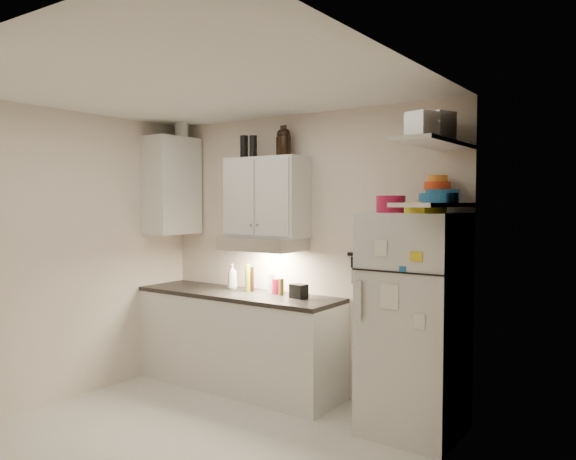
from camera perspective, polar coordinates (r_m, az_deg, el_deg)
The scene contains 36 objects.
floor at distance 4.46m, azimuth -9.96°, elevation -20.83°, with size 3.20×3.00×0.02m, color silver.
ceiling at distance 4.17m, azimuth -10.27°, elevation 14.28°, with size 3.20×3.00×0.02m, color white.
back_wall at distance 5.29m, azimuth 1.58°, elevation -2.37°, with size 3.20×0.02×2.60m, color beige.
left_wall at distance 5.37m, azimuth -22.33°, elevation -2.49°, with size 0.02×3.00×2.60m, color beige.
right_wall at distance 3.19m, azimuth 10.83°, elevation -5.82°, with size 0.02×3.00×2.60m, color beige.
base_cabinet at distance 5.51m, azimuth -5.13°, elevation -11.24°, with size 2.10×0.60×0.88m, color silver.
countertop at distance 5.42m, azimuth -5.15°, elevation -6.52°, with size 2.10×0.62×0.04m, color black.
upper_cabinet at distance 5.30m, azimuth -2.18°, elevation 3.33°, with size 0.80×0.33×0.75m, color silver.
side_cabinet at distance 5.96m, azimuth -11.73°, elevation 4.42°, with size 0.33×0.55×1.00m, color silver.
range_hood at distance 5.26m, azimuth -2.60°, elevation -1.41°, with size 0.76×0.46×0.12m, color silver.
fridge at distance 4.46m, azimuth 12.69°, elevation -9.24°, with size 0.70×0.68×1.70m, color silver.
shelf_hi at distance 4.19m, azimuth 14.74°, elevation 8.52°, with size 0.30×0.95×0.03m, color silver.
shelf_lo at distance 4.17m, azimuth 14.67°, elevation 2.49°, with size 0.30×0.95×0.03m, color silver.
knife_strip at distance 4.91m, azimuth 8.25°, elevation -2.55°, with size 0.42×0.02×0.03m, color black.
dutch_oven at distance 4.36m, azimuth 10.40°, elevation 2.61°, with size 0.22×0.22×0.13m, color #AD143D.
book_stack at distance 4.15m, azimuth 13.78°, elevation 2.22°, with size 0.19×0.24×0.08m, color yellow.
spice_jar at distance 4.26m, azimuth 12.87°, elevation 2.32°, with size 0.05×0.05×0.09m, color silver.
stock_pot at distance 4.51m, azimuth 15.20°, elevation 9.42°, with size 0.25×0.25×0.18m, color silver.
tin_a at distance 4.17m, azimuth 14.92°, elevation 10.12°, with size 0.20×0.18×0.20m, color #AAAAAD.
tin_b at distance 3.93m, azimuth 13.45°, elevation 10.38°, with size 0.17×0.17×0.17m, color #AAAAAD.
bowl_teal at distance 4.47m, azimuth 15.41°, elevation 3.34°, with size 0.25×0.25×0.10m, color #1A598F.
bowl_orange at distance 4.52m, azimuth 14.92°, elevation 4.37°, with size 0.20×0.20×0.06m, color #E53F15.
bowl_yellow at distance 4.52m, azimuth 14.92°, elevation 5.07°, with size 0.16×0.16×0.05m, color orange.
plates at distance 4.09m, azimuth 15.03°, elevation 3.17°, with size 0.27×0.27×0.07m, color #1A598F.
growler_a at distance 5.29m, azimuth -0.60°, elevation 8.87°, with size 0.11×0.11×0.27m, color black, non-canonical shape.
growler_b at distance 5.25m, azimuth -0.33°, elevation 8.91°, with size 0.11×0.11×0.27m, color black, non-canonical shape.
thermos_a at distance 5.35m, azimuth -3.56°, elevation 8.45°, with size 0.07×0.07×0.21m, color black.
thermos_b at distance 5.50m, azimuth -4.48°, elevation 8.38°, with size 0.08×0.08×0.22m, color black.
side_jar at distance 6.01m, azimuth -10.76°, elevation 10.06°, with size 0.14×0.14×0.18m, color silver.
soap_bottle at distance 5.59m, azimuth -5.68°, elevation -4.57°, with size 0.11×0.11×0.28m, color silver.
pepper_mill at distance 5.21m, azimuth -0.69°, elevation -5.80°, with size 0.05×0.05×0.15m, color brown.
oil_bottle at distance 5.40m, azimuth -4.14°, elevation -4.89°, with size 0.05×0.05×0.27m, color olive.
vinegar_bottle at distance 5.43m, azimuth -3.73°, elevation -5.01°, with size 0.05×0.05×0.24m, color black.
clear_bottle at distance 5.35m, azimuth -1.75°, elevation -5.41°, with size 0.06×0.06×0.18m, color silver.
red_jar at distance 5.28m, azimuth -1.24°, elevation -5.75°, with size 0.07×0.07×0.14m, color #AD143D.
caddy at distance 5.05m, azimuth 1.10°, elevation -6.23°, with size 0.15×0.11×0.13m, color black.
Camera 1 is at (2.90, -2.88, 1.78)m, focal length 35.00 mm.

